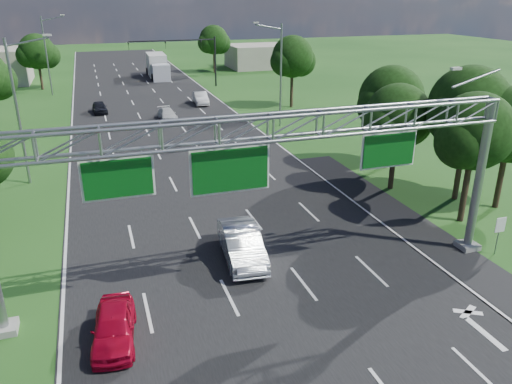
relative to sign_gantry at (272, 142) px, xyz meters
name	(u,v)px	position (x,y,z in m)	size (l,w,h in m)	color
ground	(188,167)	(-0.33, 18.00, -6.89)	(220.00, 220.00, 0.00)	#194615
road	(188,167)	(-0.33, 18.00, -6.89)	(18.00, 180.00, 0.02)	black
road_flare	(423,235)	(9.87, 2.00, -6.89)	(3.00, 30.00, 0.02)	black
sign_gantry	(272,142)	(0.00, 0.00, 0.00)	(23.50, 1.00, 9.56)	gray
regulatory_sign	(500,228)	(12.07, -1.02, -5.38)	(0.60, 0.08, 2.10)	gray
traffic_signal	(191,51)	(7.15, 53.00, -1.72)	(12.21, 0.24, 7.00)	black
streetlight_l_near	(19,106)	(-11.63, 18.00, -1.31)	(2.97, 0.22, 10.16)	gray
streetlight_l_far	(48,52)	(-11.63, 53.00, -1.31)	(2.97, 0.22, 10.16)	gray
streetlight_r_mid	(279,70)	(10.97, 28.00, -1.31)	(2.97, 0.22, 10.16)	gray
tree_cluster_right	(445,116)	(14.47, 7.19, -1.58)	(9.91, 14.60, 8.68)	#2D2116
tree_verge_lc	(38,53)	(-13.25, 58.04, -1.92)	(5.76, 4.80, 7.62)	#2D2116
tree_verge_rd	(293,59)	(15.75, 36.04, -1.26)	(5.76, 4.80, 8.28)	#2D2116
tree_verge_re	(214,41)	(13.75, 66.04, -1.70)	(5.76, 4.80, 7.84)	#2D2116
building_right	(262,56)	(23.67, 70.00, -4.89)	(12.00, 9.00, 4.00)	#9F9785
red_coupe	(114,326)	(-7.15, -1.98, -6.22)	(1.59, 3.95, 1.35)	#B40825
silver_sedan	(242,244)	(-0.57, 2.70, -6.04)	(1.80, 5.16, 1.70)	silver
car_queue_a	(167,114)	(0.61, 34.24, -6.31)	(1.63, 4.01, 1.16)	silver
car_queue_c	(100,107)	(-6.17, 39.92, -6.26)	(1.50, 3.73, 1.27)	black
car_queue_d	(201,98)	(5.78, 41.12, -6.18)	(1.52, 4.35, 1.43)	silver
box_truck	(157,66)	(3.76, 63.91, -5.16)	(3.03, 9.64, 3.62)	beige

